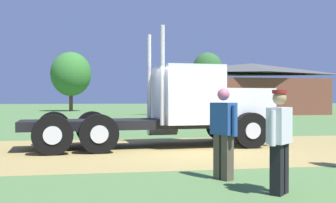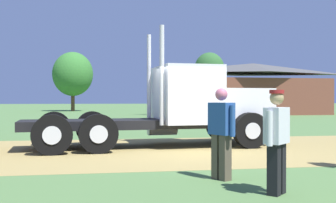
{
  "view_description": "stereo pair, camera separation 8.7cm",
  "coord_description": "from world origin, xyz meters",
  "px_view_note": "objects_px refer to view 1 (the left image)",
  "views": [
    {
      "loc": [
        -2.51,
        -11.96,
        1.56
      ],
      "look_at": [
        -0.1,
        2.38,
        1.44
      ],
      "focal_mm": 43.43,
      "sensor_mm": 36.0,
      "label": 1
    },
    {
      "loc": [
        -2.42,
        -11.97,
        1.56
      ],
      "look_at": [
        -0.1,
        2.38,
        1.44
      ],
      "focal_mm": 43.43,
      "sensor_mm": 36.0,
      "label": 2
    }
  ],
  "objects_px": {
    "visitor_standing_near": "(279,137)",
    "shed_building": "(252,90)",
    "visitor_by_barrel": "(223,129)",
    "truck_foreground_white": "(185,107)"
  },
  "relations": [
    {
      "from": "truck_foreground_white",
      "to": "shed_building",
      "type": "height_order",
      "value": "shed_building"
    },
    {
      "from": "visitor_standing_near",
      "to": "truck_foreground_white",
      "type": "bearing_deg",
      "value": 91.09
    },
    {
      "from": "shed_building",
      "to": "visitor_by_barrel",
      "type": "bearing_deg",
      "value": -112.14
    },
    {
      "from": "visitor_by_barrel",
      "to": "shed_building",
      "type": "xyz_separation_m",
      "value": [
        11.92,
        29.3,
        1.38
      ]
    },
    {
      "from": "visitor_by_barrel",
      "to": "shed_building",
      "type": "height_order",
      "value": "shed_building"
    },
    {
      "from": "truck_foreground_white",
      "to": "visitor_by_barrel",
      "type": "bearing_deg",
      "value": -94.25
    },
    {
      "from": "truck_foreground_white",
      "to": "visitor_standing_near",
      "type": "distance_m",
      "value": 6.83
    },
    {
      "from": "visitor_standing_near",
      "to": "shed_building",
      "type": "distance_m",
      "value": 32.66
    },
    {
      "from": "truck_foreground_white",
      "to": "shed_building",
      "type": "bearing_deg",
      "value": 64.16
    },
    {
      "from": "visitor_by_barrel",
      "to": "visitor_standing_near",
      "type": "bearing_deg",
      "value": -67.11
    }
  ]
}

